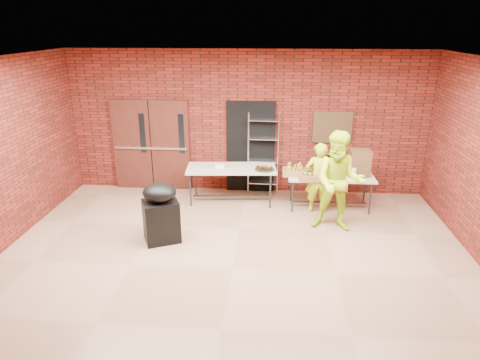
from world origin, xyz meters
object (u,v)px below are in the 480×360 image
wire_rack (263,154)px  volunteer_man (339,182)px  coffee_dispenser (360,163)px  covered_grill (161,213)px  table_right (331,178)px  table_left (231,170)px  volunteer_woman (318,178)px

wire_rack → volunteer_man: bearing=-47.6°
wire_rack → coffee_dispenser: wire_rack is taller
covered_grill → table_right: bearing=3.8°
coffee_dispenser → volunteer_man: size_ratio=0.28×
wire_rack → table_left: wire_rack is taller
volunteer_woman → volunteer_man: 0.87m
wire_rack → volunteer_man: 2.25m
table_right → coffee_dispenser: bearing=7.2°
table_left → volunteer_man: volunteer_man is taller
wire_rack → covered_grill: size_ratio=1.70×
table_left → covered_grill: (-1.08, -1.90, -0.17)m
wire_rack → coffee_dispenser: bearing=-15.6°
wire_rack → covered_grill: 3.03m
covered_grill → volunteer_woman: size_ratio=0.74×
coffee_dispenser → covered_grill: (-3.75, -1.79, -0.45)m
coffee_dispenser → volunteer_woman: (-0.86, -0.28, -0.26)m
coffee_dispenser → covered_grill: 4.18m
table_left → covered_grill: covered_grill is taller
volunteer_woman → wire_rack: bearing=-42.4°
volunteer_man → table_left: bearing=159.9°
covered_grill → volunteer_man: size_ratio=0.57×
table_right → table_left: bearing=174.3°
volunteer_man → wire_rack: bearing=139.0°
coffee_dispenser → volunteer_man: 1.21m
table_right → covered_grill: size_ratio=1.62×
table_left → table_right: 2.11m
table_left → coffee_dispenser: 2.69m
covered_grill → volunteer_woman: volunteer_woman is taller
coffee_dispenser → covered_grill: coffee_dispenser is taller
covered_grill → volunteer_woman: bearing=2.9°
wire_rack → volunteer_woman: bearing=-36.8°
table_left → volunteer_man: size_ratio=1.03×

